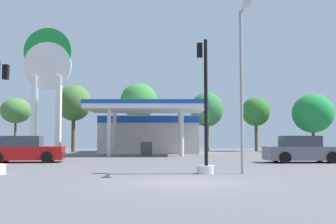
{
  "coord_description": "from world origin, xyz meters",
  "views": [
    {
      "loc": [
        -0.59,
        -12.43,
        1.32
      ],
      "look_at": [
        -0.38,
        14.15,
        3.15
      ],
      "focal_mm": 42.31,
      "sensor_mm": 36.0,
      "label": 1
    }
  ],
  "objects": [
    {
      "name": "car_1",
      "position": [
        7.17,
        9.95,
        0.68
      ],
      "size": [
        4.26,
        2.02,
        1.51
      ],
      "color": "black",
      "rests_on": "ground"
    },
    {
      "name": "tree_1",
      "position": [
        -10.04,
        28.38,
        5.04
      ],
      "size": [
        3.6,
        3.6,
        6.92
      ],
      "color": "brown",
      "rests_on": "ground"
    },
    {
      "name": "tree_0",
      "position": [
        -16.94,
        30.87,
        4.42
      ],
      "size": [
        3.24,
        3.24,
        5.82
      ],
      "color": "brown",
      "rests_on": "ground"
    },
    {
      "name": "station_pole_sign",
      "position": [
        -10.62,
        20.98,
        6.8
      ],
      "size": [
        4.07,
        0.56,
        10.82
      ],
      "color": "white",
      "rests_on": "ground"
    },
    {
      "name": "tree_2",
      "position": [
        -3.46,
        30.9,
        5.5
      ],
      "size": [
        4.07,
        4.07,
        7.45
      ],
      "color": "brown",
      "rests_on": "ground"
    },
    {
      "name": "gas_station",
      "position": [
        -2.09,
        24.8,
        2.09
      ],
      "size": [
        9.42,
        12.3,
        4.26
      ],
      "color": "beige",
      "rests_on": "ground"
    },
    {
      "name": "traffic_signal_0",
      "position": [
        0.98,
        2.9,
        1.6
      ],
      "size": [
        0.71,
        0.71,
        5.23
      ],
      "color": "silver",
      "rests_on": "ground"
    },
    {
      "name": "tree_5",
      "position": [
        14.97,
        28.94,
        4.02
      ],
      "size": [
        4.27,
        4.27,
        6.07
      ],
      "color": "brown",
      "rests_on": "ground"
    },
    {
      "name": "tree_4",
      "position": [
        9.39,
        30.79,
        4.32
      ],
      "size": [
        3.12,
        3.12,
        5.93
      ],
      "color": "brown",
      "rests_on": "ground"
    },
    {
      "name": "car_2",
      "position": [
        -8.54,
        10.26,
        0.68
      ],
      "size": [
        4.39,
        2.33,
        1.5
      ],
      "color": "black",
      "rests_on": "ground"
    },
    {
      "name": "tree_3",
      "position": [
        4.04,
        31.05,
        4.57
      ],
      "size": [
        3.63,
        3.63,
        6.5
      ],
      "color": "brown",
      "rests_on": "ground"
    },
    {
      "name": "corner_streetlamp",
      "position": [
        2.37,
        2.52,
        3.86
      ],
      "size": [
        0.24,
        1.48,
        6.35
      ],
      "color": "gray",
      "rests_on": "ground"
    },
    {
      "name": "ground_plane",
      "position": [
        0.0,
        0.0,
        0.0
      ],
      "size": [
        90.0,
        90.0,
        0.0
      ],
      "primitive_type": "plane",
      "color": "#56565B",
      "rests_on": "ground"
    }
  ]
}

